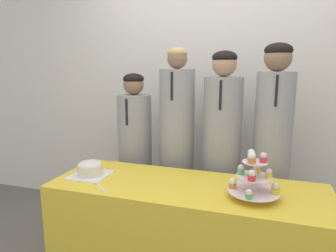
% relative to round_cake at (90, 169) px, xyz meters
% --- Properties ---
extents(wall_back, '(9.00, 0.06, 2.70)m').
position_rel_round_cake_xyz_m(wall_back, '(0.70, 1.12, 0.56)').
color(wall_back, silver).
rests_on(wall_back, ground_plane).
extents(table, '(1.80, 0.62, 0.73)m').
position_rel_round_cake_xyz_m(table, '(0.70, 0.04, -0.42)').
color(table, yellow).
rests_on(table, ground_plane).
extents(round_cake, '(0.26, 0.26, 0.11)m').
position_rel_round_cake_xyz_m(round_cake, '(0.00, 0.00, 0.00)').
color(round_cake, white).
rests_on(round_cake, table).
extents(cake_knife, '(0.21, 0.17, 0.01)m').
position_rel_round_cake_xyz_m(cake_knife, '(0.12, -0.13, -0.05)').
color(cake_knife, silver).
rests_on(cake_knife, table).
extents(cupcake_stand, '(0.30, 0.30, 0.29)m').
position_rel_round_cake_xyz_m(cupcake_stand, '(1.12, -0.03, 0.08)').
color(cupcake_stand, silver).
rests_on(cupcake_stand, table).
extents(student_0, '(0.30, 0.30, 1.44)m').
position_rel_round_cake_xyz_m(student_0, '(0.07, 0.61, -0.10)').
color(student_0, '#939399').
rests_on(student_0, ground_plane).
extents(student_1, '(0.29, 0.30, 1.65)m').
position_rel_round_cake_xyz_m(student_1, '(0.46, 0.61, -0.00)').
color(student_1, '#939399').
rests_on(student_1, ground_plane).
extents(student_2, '(0.31, 0.31, 1.62)m').
position_rel_round_cake_xyz_m(student_2, '(0.84, 0.61, -0.01)').
color(student_2, '#939399').
rests_on(student_2, ground_plane).
extents(student_3, '(0.28, 0.29, 1.67)m').
position_rel_round_cake_xyz_m(student_3, '(1.22, 0.61, 0.02)').
color(student_3, '#939399').
rests_on(student_3, ground_plane).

